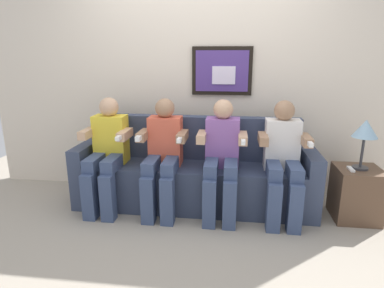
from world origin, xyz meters
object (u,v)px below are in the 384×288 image
(person_leftmost, at_px, (107,150))
(spare_remote_on_table, at_px, (351,169))
(person_rightmost, at_px, (283,157))
(table_lamp, at_px, (365,131))
(person_left_center, at_px, (163,152))
(couch, at_px, (194,176))
(person_right_center, at_px, (222,154))
(side_table_right, at_px, (356,194))

(person_leftmost, bearing_deg, spare_remote_on_table, 0.16)
(person_rightmost, bearing_deg, table_lamp, 4.39)
(table_lamp, xyz_separation_m, spare_remote_on_table, (-0.10, -0.05, -0.35))
(person_left_center, bearing_deg, person_rightmost, 0.02)
(couch, xyz_separation_m, person_right_center, (0.28, -0.17, 0.29))
(person_rightmost, bearing_deg, person_left_center, -179.98)
(table_lamp, bearing_deg, spare_remote_on_table, -153.51)
(couch, distance_m, table_lamp, 1.65)
(side_table_right, xyz_separation_m, spare_remote_on_table, (-0.10, -0.05, 0.26))
(person_right_center, bearing_deg, spare_remote_on_table, 0.32)
(person_rightmost, distance_m, table_lamp, 0.75)
(person_leftmost, xyz_separation_m, person_left_center, (0.56, -0.00, 0.00))
(side_table_right, distance_m, table_lamp, 0.61)
(table_lamp, bearing_deg, person_rightmost, -175.61)
(person_rightmost, distance_m, spare_remote_on_table, 0.62)
(couch, distance_m, person_left_center, 0.44)
(couch, distance_m, side_table_right, 1.56)
(person_leftmost, xyz_separation_m, table_lamp, (2.40, 0.05, 0.25))
(couch, distance_m, person_leftmost, 0.91)
(person_leftmost, bearing_deg, person_rightmost, 0.00)
(person_left_center, bearing_deg, side_table_right, 1.92)
(table_lamp, bearing_deg, person_left_center, -178.30)
(person_rightmost, bearing_deg, spare_remote_on_table, 0.62)
(person_rightmost, relative_size, table_lamp, 2.41)
(person_right_center, distance_m, spare_remote_on_table, 1.18)
(person_rightmost, bearing_deg, couch, 168.76)
(person_leftmost, relative_size, person_left_center, 1.00)
(person_left_center, xyz_separation_m, table_lamp, (1.83, 0.05, 0.25))
(person_rightmost, bearing_deg, person_leftmost, 180.00)
(couch, bearing_deg, spare_remote_on_table, -6.34)
(couch, height_order, person_leftmost, person_leftmost)
(spare_remote_on_table, bearing_deg, person_left_center, -179.77)
(person_rightmost, xyz_separation_m, table_lamp, (0.70, 0.05, 0.25))
(couch, distance_m, person_right_center, 0.44)
(person_leftmost, relative_size, person_right_center, 1.00)
(person_left_center, xyz_separation_m, person_right_center, (0.57, 0.00, -0.00))
(person_rightmost, height_order, spare_remote_on_table, person_rightmost)
(person_rightmost, relative_size, side_table_right, 2.22)
(person_right_center, bearing_deg, side_table_right, 2.75)
(person_right_center, height_order, table_lamp, person_right_center)
(side_table_right, distance_m, spare_remote_on_table, 0.28)
(side_table_right, bearing_deg, person_right_center, -177.25)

